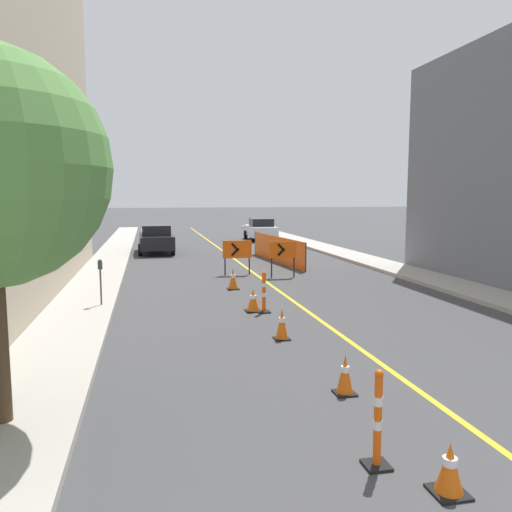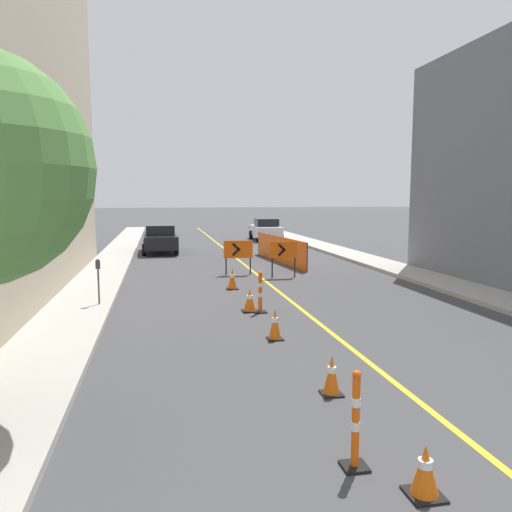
{
  "view_description": "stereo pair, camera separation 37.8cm",
  "coord_description": "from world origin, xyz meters",
  "px_view_note": "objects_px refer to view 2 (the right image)",
  "views": [
    {
      "loc": [
        -4.26,
        1.9,
        3.15
      ],
      "look_at": [
        -0.42,
        19.57,
        1.0
      ],
      "focal_mm": 35.0,
      "sensor_mm": 36.0,
      "label": 1
    },
    {
      "loc": [
        -3.89,
        1.82,
        3.15
      ],
      "look_at": [
        -0.42,
        19.57,
        1.0
      ],
      "focal_mm": 35.0,
      "sensor_mm": 36.0,
      "label": 2
    }
  ],
  "objects_px": {
    "arrow_barricade_primary": "(238,251)",
    "traffic_cone_third": "(332,375)",
    "delineator_post_rear": "(260,295)",
    "parked_car_curb_near": "(160,239)",
    "traffic_cone_fourth": "(275,324)",
    "arrow_barricade_secondary": "(284,251)",
    "parked_car_curb_mid": "(266,229)",
    "delineator_post_front": "(355,426)",
    "traffic_cone_farthest": "(232,279)",
    "traffic_cone_fifth": "(250,300)",
    "traffic_cone_second": "(425,471)"
  },
  "relations": [
    {
      "from": "arrow_barricade_primary",
      "to": "delineator_post_rear",
      "type": "bearing_deg",
      "value": -89.59
    },
    {
      "from": "traffic_cone_fourth",
      "to": "delineator_post_rear",
      "type": "distance_m",
      "value": 2.62
    },
    {
      "from": "parked_car_curb_near",
      "to": "traffic_cone_fourth",
      "type": "bearing_deg",
      "value": -83.99
    },
    {
      "from": "arrow_barricade_secondary",
      "to": "parked_car_curb_mid",
      "type": "relative_size",
      "value": 0.33
    },
    {
      "from": "traffic_cone_fourth",
      "to": "delineator_post_rear",
      "type": "xyz_separation_m",
      "value": [
        0.2,
        2.61,
        0.14
      ]
    },
    {
      "from": "traffic_cone_second",
      "to": "traffic_cone_farthest",
      "type": "xyz_separation_m",
      "value": [
        -0.27,
        12.18,
        0.08
      ]
    },
    {
      "from": "delineator_post_rear",
      "to": "arrow_barricade_secondary",
      "type": "bearing_deg",
      "value": 69.78
    },
    {
      "from": "traffic_cone_farthest",
      "to": "arrow_barricade_primary",
      "type": "height_order",
      "value": "arrow_barricade_primary"
    },
    {
      "from": "delineator_post_front",
      "to": "parked_car_curb_near",
      "type": "distance_m",
      "value": 23.44
    },
    {
      "from": "traffic_cone_second",
      "to": "delineator_post_front",
      "type": "relative_size",
      "value": 0.48
    },
    {
      "from": "traffic_cone_fifth",
      "to": "delineator_post_front",
      "type": "bearing_deg",
      "value": -91.65
    },
    {
      "from": "traffic_cone_third",
      "to": "traffic_cone_farthest",
      "type": "xyz_separation_m",
      "value": [
        -0.22,
        9.4,
        0.04
      ]
    },
    {
      "from": "traffic_cone_second",
      "to": "traffic_cone_farthest",
      "type": "bearing_deg",
      "value": 91.25
    },
    {
      "from": "traffic_cone_third",
      "to": "traffic_cone_second",
      "type": "bearing_deg",
      "value": -89.13
    },
    {
      "from": "traffic_cone_fourth",
      "to": "traffic_cone_fifth",
      "type": "bearing_deg",
      "value": 91.24
    },
    {
      "from": "arrow_barricade_secondary",
      "to": "traffic_cone_third",
      "type": "bearing_deg",
      "value": -98.35
    },
    {
      "from": "traffic_cone_fourth",
      "to": "delineator_post_front",
      "type": "height_order",
      "value": "delineator_post_front"
    },
    {
      "from": "traffic_cone_farthest",
      "to": "parked_car_curb_mid",
      "type": "height_order",
      "value": "parked_car_curb_mid"
    },
    {
      "from": "arrow_barricade_secondary",
      "to": "traffic_cone_farthest",
      "type": "bearing_deg",
      "value": -136.37
    },
    {
      "from": "traffic_cone_fourth",
      "to": "parked_car_curb_near",
      "type": "xyz_separation_m",
      "value": [
        -2.43,
        18.01,
        0.45
      ]
    },
    {
      "from": "arrow_barricade_primary",
      "to": "parked_car_curb_mid",
      "type": "bearing_deg",
      "value": 78.14
    },
    {
      "from": "parked_car_curb_near",
      "to": "parked_car_curb_mid",
      "type": "distance_m",
      "value": 10.27
    },
    {
      "from": "traffic_cone_second",
      "to": "arrow_barricade_secondary",
      "type": "distance_m",
      "value": 14.41
    },
    {
      "from": "traffic_cone_third",
      "to": "arrow_barricade_secondary",
      "type": "height_order",
      "value": "arrow_barricade_secondary"
    },
    {
      "from": "traffic_cone_second",
      "to": "delineator_post_rear",
      "type": "relative_size",
      "value": 0.5
    },
    {
      "from": "traffic_cone_fifth",
      "to": "parked_car_curb_mid",
      "type": "relative_size",
      "value": 0.15
    },
    {
      "from": "traffic_cone_third",
      "to": "traffic_cone_fourth",
      "type": "distance_m",
      "value": 3.21
    },
    {
      "from": "traffic_cone_fourth",
      "to": "arrow_barricade_primary",
      "type": "xyz_separation_m",
      "value": [
        0.65,
        9.32,
        0.64
      ]
    },
    {
      "from": "parked_car_curb_near",
      "to": "delineator_post_front",
      "type": "bearing_deg",
      "value": -86.44
    },
    {
      "from": "traffic_cone_fourth",
      "to": "delineator_post_rear",
      "type": "height_order",
      "value": "delineator_post_rear"
    },
    {
      "from": "traffic_cone_third",
      "to": "parked_car_curb_near",
      "type": "bearing_deg",
      "value": 97.0
    },
    {
      "from": "traffic_cone_farthest",
      "to": "traffic_cone_third",
      "type": "bearing_deg",
      "value": -88.63
    },
    {
      "from": "traffic_cone_farthest",
      "to": "arrow_barricade_secondary",
      "type": "xyz_separation_m",
      "value": [
        2.33,
        2.07,
        0.67
      ]
    },
    {
      "from": "traffic_cone_third",
      "to": "traffic_cone_fifth",
      "type": "xyz_separation_m",
      "value": [
        -0.24,
        5.99,
        -0.01
      ]
    },
    {
      "from": "traffic_cone_farthest",
      "to": "delineator_post_rear",
      "type": "bearing_deg",
      "value": -86.1
    },
    {
      "from": "delineator_post_rear",
      "to": "parked_car_curb_near",
      "type": "distance_m",
      "value": 15.63
    },
    {
      "from": "delineator_post_front",
      "to": "parked_car_curb_mid",
      "type": "bearing_deg",
      "value": 79.76
    },
    {
      "from": "delineator_post_rear",
      "to": "parked_car_curb_mid",
      "type": "height_order",
      "value": "parked_car_curb_mid"
    },
    {
      "from": "traffic_cone_third",
      "to": "traffic_cone_fifth",
      "type": "height_order",
      "value": "traffic_cone_third"
    },
    {
      "from": "traffic_cone_second",
      "to": "arrow_barricade_secondary",
      "type": "xyz_separation_m",
      "value": [
        2.06,
        14.25,
        0.75
      ]
    },
    {
      "from": "traffic_cone_second",
      "to": "arrow_barricade_primary",
      "type": "xyz_separation_m",
      "value": [
        0.43,
        15.3,
        0.71
      ]
    },
    {
      "from": "delineator_post_front",
      "to": "arrow_barricade_secondary",
      "type": "distance_m",
      "value": 13.84
    },
    {
      "from": "traffic_cone_fourth",
      "to": "parked_car_curb_near",
      "type": "relative_size",
      "value": 0.16
    },
    {
      "from": "traffic_cone_second",
      "to": "parked_car_curb_mid",
      "type": "distance_m",
      "value": 31.31
    },
    {
      "from": "traffic_cone_third",
      "to": "arrow_barricade_primary",
      "type": "distance_m",
      "value": 12.54
    },
    {
      "from": "parked_car_curb_near",
      "to": "parked_car_curb_mid",
      "type": "bearing_deg",
      "value": 40.63
    },
    {
      "from": "arrow_barricade_primary",
      "to": "traffic_cone_third",
      "type": "bearing_deg",
      "value": -87.89
    },
    {
      "from": "delineator_post_front",
      "to": "arrow_barricade_primary",
      "type": "distance_m",
      "value": 14.68
    },
    {
      "from": "traffic_cone_fifth",
      "to": "traffic_cone_fourth",
      "type": "bearing_deg",
      "value": -88.76
    },
    {
      "from": "delineator_post_rear",
      "to": "traffic_cone_fourth",
      "type": "bearing_deg",
      "value": -94.32
    }
  ]
}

